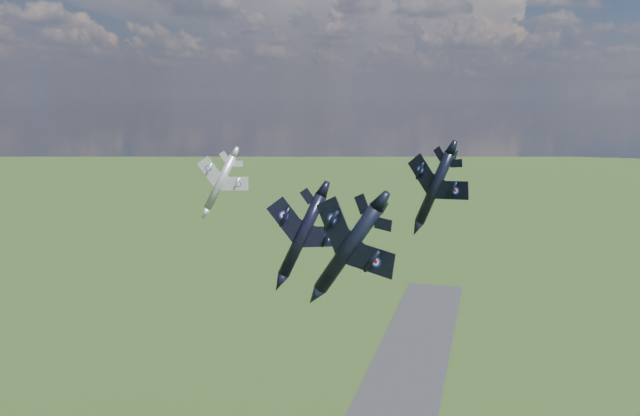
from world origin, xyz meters
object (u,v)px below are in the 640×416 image
(jet_lead_navy, at_px, (302,235))
(jet_left_silver, at_px, (220,182))
(jet_high_navy, at_px, (435,188))
(jet_right_navy, at_px, (348,249))

(jet_lead_navy, height_order, jet_left_silver, jet_left_silver)
(jet_high_navy, xyz_separation_m, jet_left_silver, (-37.70, 5.63, -1.37))
(jet_right_navy, bearing_deg, jet_high_navy, 102.59)
(jet_lead_navy, distance_m, jet_right_navy, 23.11)
(jet_lead_navy, relative_size, jet_left_silver, 1.14)
(jet_right_navy, bearing_deg, jet_lead_navy, 138.05)
(jet_lead_navy, height_order, jet_high_navy, jet_high_navy)
(jet_right_navy, height_order, jet_left_silver, jet_right_navy)
(jet_lead_navy, xyz_separation_m, jet_right_navy, (10.88, -20.05, 3.73))
(jet_right_navy, distance_m, jet_high_navy, 37.64)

